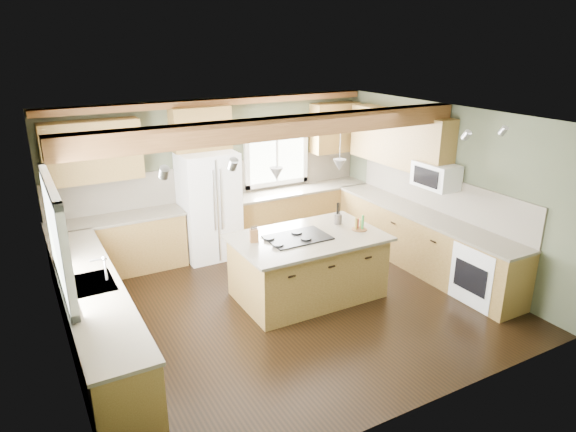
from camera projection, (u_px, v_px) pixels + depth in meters
floor at (286, 304)px, 7.20m from camera, size 5.60×5.60×0.00m
ceiling at (286, 118)px, 6.33m from camera, size 5.60×5.60×0.00m
wall_back at (217, 175)px, 8.83m from camera, size 5.60×0.00×5.60m
wall_left at (57, 259)px, 5.49m from camera, size 0.00×5.00×5.00m
wall_right at (443, 188)px, 8.04m from camera, size 0.00×5.00×5.00m
ceiling_beam at (282, 127)px, 6.46m from camera, size 5.55×0.26×0.26m
soffit_trim at (215, 102)px, 8.33m from camera, size 5.55×0.20×0.10m
backsplash_back at (217, 180)px, 8.84m from camera, size 5.58×0.03×0.58m
backsplash_right at (439, 193)px, 8.11m from camera, size 0.03×3.70×0.58m
base_cab_back_left at (119, 246)px, 8.05m from camera, size 2.02×0.60×0.88m
counter_back_left at (116, 219)px, 7.90m from camera, size 2.06×0.64×0.04m
base_cab_back_right at (300, 213)px, 9.55m from camera, size 2.62×0.60×0.88m
counter_back_right at (300, 190)px, 9.39m from camera, size 2.66×0.64×0.04m
base_cab_left at (96, 320)px, 5.95m from camera, size 0.60×3.70×0.88m
counter_left at (91, 285)px, 5.80m from camera, size 0.64×3.74×0.04m
base_cab_right at (421, 242)px, 8.23m from camera, size 0.60×3.70×0.88m
counter_right at (424, 215)px, 8.08m from camera, size 0.64×3.74×0.04m
upper_cab_back_left at (92, 151)px, 7.56m from camera, size 1.40×0.35×0.90m
upper_cab_over_fridge at (201, 128)px, 8.26m from camera, size 0.96×0.35×0.70m
upper_cab_right at (399, 139)px, 8.49m from camera, size 0.35×2.20×0.90m
upper_cab_back_corner at (335, 128)px, 9.52m from camera, size 0.90×0.35×0.90m
window_left at (55, 236)px, 5.45m from camera, size 0.04×1.60×1.05m
window_back at (276, 154)px, 9.25m from camera, size 1.10×0.04×1.00m
sink at (91, 284)px, 5.79m from camera, size 0.50×0.65×0.03m
faucet at (106, 270)px, 5.83m from camera, size 0.02×0.02×0.28m
dishwasher at (121, 384)px, 4.88m from camera, size 0.60×0.60×0.84m
oven at (486, 273)px, 7.16m from camera, size 0.60×0.72×0.84m
microwave at (436, 175)px, 7.82m from camera, size 0.40×0.70×0.38m
pendant_left at (276, 174)px, 6.61m from camera, size 0.18×0.18×0.16m
pendant_right at (339, 165)px, 7.06m from camera, size 0.18×0.18×0.16m
refrigerator at (209, 205)px, 8.51m from camera, size 0.90×0.74×1.80m
island at (308, 267)px, 7.31m from camera, size 1.97×1.20×0.88m
island_top at (308, 237)px, 7.16m from camera, size 2.10×1.33×0.04m
cooktop at (298, 238)px, 7.08m from camera, size 0.85×0.57×0.02m
knife_block at (254, 236)px, 6.92m from camera, size 0.13×0.11×0.18m
utensil_crock at (338, 219)px, 7.60m from camera, size 0.12×0.12×0.15m
bottle_tray at (360, 223)px, 7.36m from camera, size 0.25×0.25×0.20m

